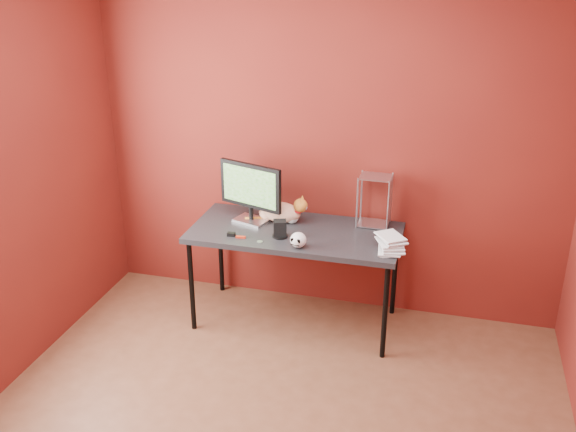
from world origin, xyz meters
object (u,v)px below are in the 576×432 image
(skull_mug, at_px, (298,240))
(book_stack, at_px, (385,167))
(cat, at_px, (281,212))
(speaker, at_px, (280,229))
(desk, at_px, (296,237))
(monitor, at_px, (251,190))

(skull_mug, bearing_deg, book_stack, 20.39)
(cat, bearing_deg, speaker, -69.81)
(desk, bearing_deg, speaker, -119.18)
(monitor, relative_size, cat, 1.06)
(desk, distance_m, book_stack, 0.92)
(book_stack, bearing_deg, cat, 158.42)
(desk, xyz_separation_m, skull_mug, (0.09, -0.27, 0.11))
(desk, height_order, speaker, speaker)
(cat, height_order, skull_mug, cat)
(cat, xyz_separation_m, speaker, (0.07, -0.27, -0.02))
(book_stack, bearing_deg, skull_mug, -170.32)
(speaker, distance_m, book_stack, 0.89)
(monitor, xyz_separation_m, cat, (0.21, 0.06, -0.17))
(desk, xyz_separation_m, cat, (-0.15, 0.13, 0.13))
(monitor, distance_m, book_stack, 1.07)
(monitor, xyz_separation_m, speaker, (0.28, -0.21, -0.19))
(monitor, bearing_deg, skull_mug, -19.48)
(speaker, bearing_deg, desk, 42.99)
(monitor, relative_size, skull_mug, 4.40)
(desk, distance_m, monitor, 0.47)
(cat, relative_size, skull_mug, 4.13)
(cat, bearing_deg, monitor, -158.70)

